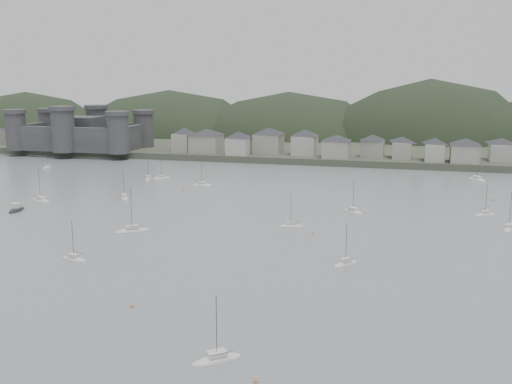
% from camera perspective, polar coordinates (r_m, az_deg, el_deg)
% --- Properties ---
extents(ground, '(900.00, 900.00, 0.00)m').
position_cam_1_polar(ground, '(112.50, -10.10, -10.10)').
color(ground, slate).
rests_on(ground, ground).
extents(far_shore_land, '(900.00, 250.00, 3.00)m').
position_cam_1_polar(far_shore_land, '(394.26, 8.35, 5.26)').
color(far_shore_land, '#383D2D').
rests_on(far_shore_land, ground).
extents(forested_ridge, '(851.55, 103.94, 102.57)m').
position_cam_1_polar(forested_ridge, '(369.97, 8.56, 2.89)').
color(forested_ridge, black).
rests_on(forested_ridge, ground).
extents(castle, '(66.00, 43.00, 20.00)m').
position_cam_1_polar(castle, '(321.88, -16.08, 5.37)').
color(castle, '#343436').
rests_on(castle, far_shore_land).
extents(waterfront_town, '(451.48, 28.46, 12.92)m').
position_cam_1_polar(waterfront_town, '(279.88, 16.00, 4.12)').
color(waterfront_town, gray).
rests_on(waterfront_town, far_shore_land).
extents(sailboat_lead, '(6.37, 7.83, 10.62)m').
position_cam_1_polar(sailboat_lead, '(204.20, -12.23, -0.54)').
color(sailboat_lead, silver).
rests_on(sailboat_lead, ground).
extents(moored_fleet, '(246.29, 176.52, 13.40)m').
position_cam_1_polar(moored_fleet, '(168.12, -5.84, -2.82)').
color(moored_fleet, silver).
rests_on(moored_fleet, ground).
extents(motor_launch_far, '(4.65, 8.78, 3.98)m').
position_cam_1_polar(motor_launch_far, '(195.37, -21.53, -1.55)').
color(motor_launch_far, black).
rests_on(motor_launch_far, ground).
extents(mooring_buoys, '(131.05, 134.74, 0.70)m').
position_cam_1_polar(mooring_buoys, '(164.07, -0.31, -3.11)').
color(mooring_buoys, '#C67742').
rests_on(mooring_buoys, ground).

